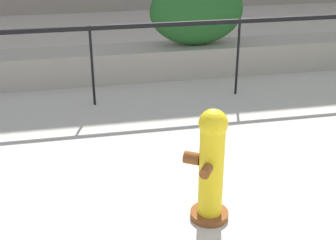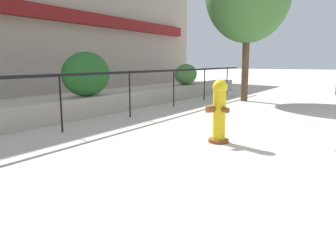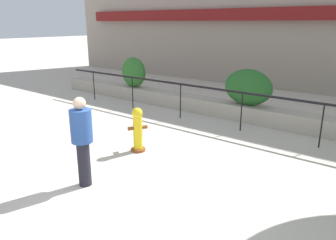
{
  "view_description": "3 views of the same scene",
  "coord_description": "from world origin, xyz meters",
  "px_view_note": "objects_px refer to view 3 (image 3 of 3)",
  "views": [
    {
      "loc": [
        -2.36,
        -1.46,
        2.61
      ],
      "look_at": [
        -1.41,
        3.19,
        0.45
      ],
      "focal_mm": 50.0,
      "sensor_mm": 36.0,
      "label": 1
    },
    {
      "loc": [
        -6.41,
        -0.21,
        1.37
      ],
      "look_at": [
        -1.9,
        2.6,
        0.42
      ],
      "focal_mm": 35.0,
      "sensor_mm": 36.0,
      "label": 2
    },
    {
      "loc": [
        3.9,
        -3.45,
        3.01
      ],
      "look_at": [
        -1.4,
        3.31,
        0.44
      ],
      "focal_mm": 35.0,
      "sensor_mm": 36.0,
      "label": 3
    }
  ],
  "objects_px": {
    "hedge_bush_1": "(248,87)",
    "pedestrian": "(82,136)",
    "hedge_bush_0": "(134,72)",
    "fire_hydrant": "(138,129)"
  },
  "relations": [
    {
      "from": "hedge_bush_0",
      "to": "pedestrian",
      "type": "relative_size",
      "value": 0.68
    },
    {
      "from": "hedge_bush_1",
      "to": "pedestrian",
      "type": "bearing_deg",
      "value": -95.04
    },
    {
      "from": "hedge_bush_0",
      "to": "pedestrian",
      "type": "xyz_separation_m",
      "value": [
        4.4,
        -5.95,
        -0.1
      ]
    },
    {
      "from": "hedge_bush_0",
      "to": "hedge_bush_1",
      "type": "distance_m",
      "value": 4.92
    },
    {
      "from": "fire_hydrant",
      "to": "hedge_bush_0",
      "type": "bearing_deg",
      "value": 134.7
    },
    {
      "from": "fire_hydrant",
      "to": "pedestrian",
      "type": "relative_size",
      "value": 0.62
    },
    {
      "from": "hedge_bush_1",
      "to": "fire_hydrant",
      "type": "xyz_separation_m",
      "value": [
        -0.93,
        -4.04,
        -0.51
      ]
    },
    {
      "from": "hedge_bush_1",
      "to": "fire_hydrant",
      "type": "height_order",
      "value": "hedge_bush_1"
    },
    {
      "from": "hedge_bush_1",
      "to": "pedestrian",
      "type": "distance_m",
      "value": 5.97
    },
    {
      "from": "pedestrian",
      "to": "hedge_bush_0",
      "type": "bearing_deg",
      "value": 126.49
    }
  ]
}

